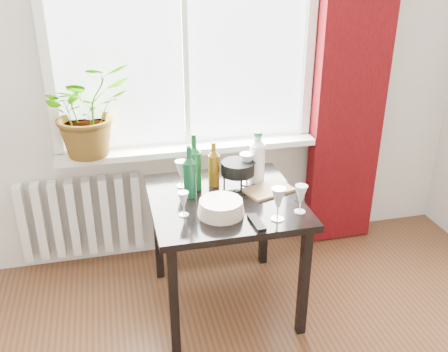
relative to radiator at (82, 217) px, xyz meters
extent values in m
cube|color=white|center=(0.75, 0.04, 1.22)|extent=(1.72, 0.08, 1.62)
cube|color=white|center=(0.75, -0.03, 0.44)|extent=(1.72, 0.20, 0.04)
cube|color=#3A0507|center=(1.87, -0.06, 0.92)|extent=(0.50, 0.12, 2.56)
cube|color=silver|center=(0.00, 0.00, 0.00)|extent=(0.80, 0.10, 0.55)
cube|color=black|center=(0.85, -0.63, 0.34)|extent=(0.85, 0.85, 0.04)
cube|color=black|center=(0.48, -1.00, -0.03)|extent=(0.05, 0.05, 0.70)
cube|color=black|center=(0.48, -0.27, -0.03)|extent=(0.05, 0.05, 0.70)
cube|color=black|center=(1.21, -1.00, -0.03)|extent=(0.05, 0.05, 0.70)
cube|color=black|center=(1.21, -0.27, -0.03)|extent=(0.05, 0.05, 0.70)
imported|color=#2A7F21|center=(0.12, -0.04, 0.76)|extent=(0.66, 0.62, 0.59)
cylinder|color=beige|center=(0.78, -0.81, 0.40)|extent=(0.30, 0.30, 0.08)
cube|color=black|center=(0.94, -0.96, 0.37)|extent=(0.06, 0.17, 0.02)
cube|color=#987045|center=(1.12, -0.60, 0.37)|extent=(0.32, 0.26, 0.01)
camera|label=1|loc=(0.25, -3.10, 1.68)|focal=40.00mm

